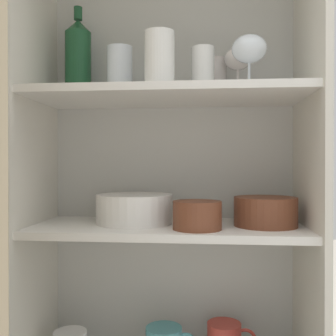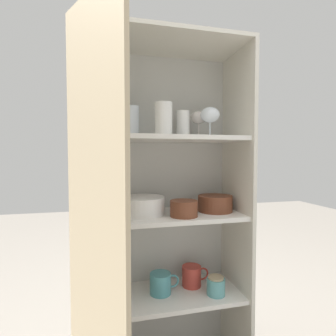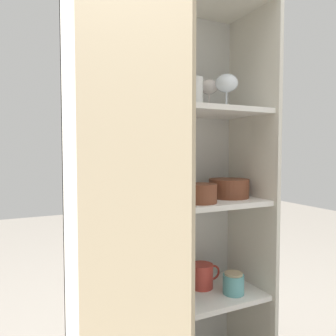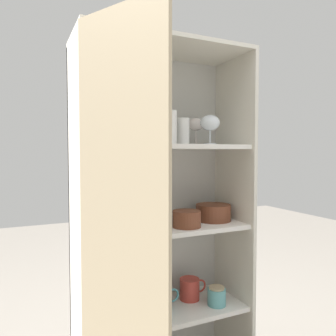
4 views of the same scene
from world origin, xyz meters
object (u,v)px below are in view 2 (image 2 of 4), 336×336
wine_bottle (102,111)px  mixing_bowl_large (215,203)px  plate_stack_white (142,205)px  coffee_mug_primary (192,276)px  serving_bowl_small (184,208)px  storage_jar (216,286)px

wine_bottle → mixing_bowl_large: (0.53, -0.07, -0.44)m
wine_bottle → plate_stack_white: (0.18, -0.04, -0.44)m
coffee_mug_primary → serving_bowl_small: bearing=-125.3°
serving_bowl_small → coffee_mug_primary: bearing=54.7°
mixing_bowl_large → storage_jar: 0.39m
serving_bowl_small → coffee_mug_primary: size_ratio=0.91×
serving_bowl_small → plate_stack_white: bearing=153.0°
plate_stack_white → storage_jar: (0.34, -0.09, -0.38)m
plate_stack_white → mixing_bowl_large: size_ratio=1.28×
wine_bottle → mixing_bowl_large: wine_bottle is taller
plate_stack_white → storage_jar: 0.51m
plate_stack_white → serving_bowl_small: plate_stack_white is taller
mixing_bowl_large → serving_bowl_small: (-0.18, -0.07, -0.00)m
wine_bottle → storage_jar: size_ratio=3.14×
plate_stack_white → mixing_bowl_large: 0.36m
coffee_mug_primary → wine_bottle: bearing=176.4°
storage_jar → wine_bottle: bearing=165.4°
plate_stack_white → storage_jar: bearing=-14.7°
serving_bowl_small → coffee_mug_primary: (0.08, 0.11, -0.37)m
plate_stack_white → mixing_bowl_large: (0.36, -0.02, 0.00)m
mixing_bowl_large → serving_bowl_small: bearing=-159.1°
plate_stack_white → storage_jar: plate_stack_white is taller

